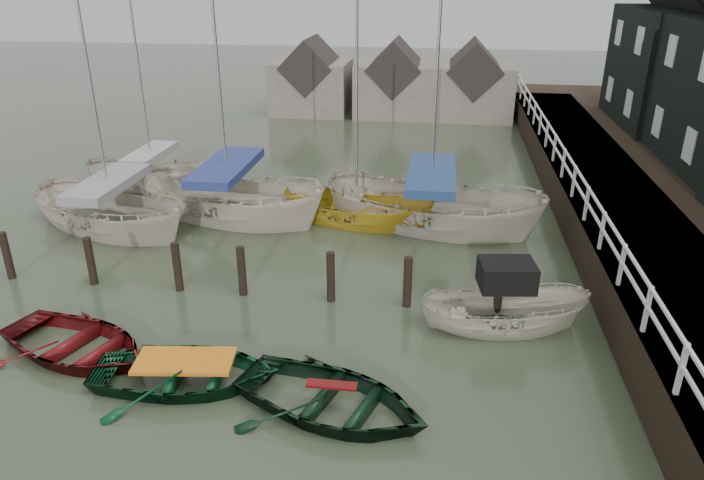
% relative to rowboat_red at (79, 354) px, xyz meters
% --- Properties ---
extents(ground, '(120.00, 120.00, 0.00)m').
position_rel_rowboat_red_xyz_m(ground, '(4.06, 0.30, 0.00)').
color(ground, '#2D3723').
rests_on(ground, ground).
extents(pier, '(3.04, 32.00, 2.70)m').
position_rel_rowboat_red_xyz_m(pier, '(13.54, 10.30, 0.71)').
color(pier, black).
rests_on(pier, ground).
extents(mooring_pilings, '(13.72, 0.22, 1.80)m').
position_rel_rowboat_red_xyz_m(mooring_pilings, '(2.95, 3.30, 0.50)').
color(mooring_pilings, black).
rests_on(mooring_pilings, ground).
extents(far_sheds, '(14.00, 4.08, 4.39)m').
position_rel_rowboat_red_xyz_m(far_sheds, '(4.89, 26.30, 1.86)').
color(far_sheds, '#665B51').
rests_on(far_sheds, ground).
extents(rowboat_red, '(4.66, 3.95, 0.82)m').
position_rel_rowboat_red_xyz_m(rowboat_red, '(0.00, 0.00, 0.00)').
color(rowboat_red, '#530B0D').
rests_on(rowboat_red, ground).
extents(rowboat_green, '(4.25, 3.28, 0.81)m').
position_rel_rowboat_red_xyz_m(rowboat_green, '(2.86, -0.68, 0.00)').
color(rowboat_green, '#083319').
rests_on(rowboat_green, ground).
extents(rowboat_dkgreen, '(4.73, 4.00, 0.83)m').
position_rel_rowboat_red_xyz_m(rowboat_dkgreen, '(6.06, -1.14, 0.00)').
color(rowboat_dkgreen, black).
rests_on(rowboat_dkgreen, ground).
extents(motorboat, '(4.26, 2.09, 2.44)m').
position_rel_rowboat_red_xyz_m(motorboat, '(9.65, 2.62, 0.10)').
color(motorboat, beige).
rests_on(motorboat, ground).
extents(sailboat_a, '(7.22, 5.02, 11.90)m').
position_rel_rowboat_red_xyz_m(sailboat_a, '(-2.92, 7.28, 0.06)').
color(sailboat_a, beige).
rests_on(sailboat_a, ground).
extents(sailboat_b, '(8.23, 5.13, 11.48)m').
position_rel_rowboat_red_xyz_m(sailboat_b, '(0.61, 8.97, 0.06)').
color(sailboat_b, beige).
rests_on(sailboat_b, ground).
extents(sailboat_c, '(5.93, 3.58, 9.88)m').
position_rel_rowboat_red_xyz_m(sailboat_c, '(5.14, 9.06, 0.02)').
color(sailboat_c, gold).
rests_on(sailboat_c, ground).
extents(sailboat_d, '(8.30, 5.26, 12.03)m').
position_rel_rowboat_red_xyz_m(sailboat_d, '(7.66, 9.08, 0.06)').
color(sailboat_d, beige).
rests_on(sailboat_d, ground).
extents(sailboat_e, '(5.63, 2.18, 10.38)m').
position_rel_rowboat_red_xyz_m(sailboat_e, '(-3.47, 11.66, 0.07)').
color(sailboat_e, '#BEB6A2').
rests_on(sailboat_e, ground).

